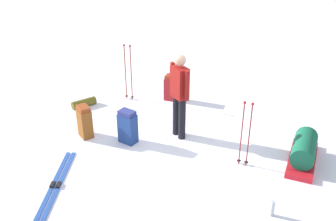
# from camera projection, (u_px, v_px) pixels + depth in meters

# --- Properties ---
(ground_plane) EXTENTS (80.00, 80.00, 0.00)m
(ground_plane) POSITION_uv_depth(u_px,v_px,m) (168.00, 143.00, 7.62)
(ground_plane) COLOR white
(skier_standing) EXTENTS (0.54, 0.32, 1.70)m
(skier_standing) POSITION_uv_depth(u_px,v_px,m) (179.00, 92.00, 7.40)
(skier_standing) COLOR black
(skier_standing) RESTS_ON ground_plane
(ski_pair_near) EXTENTS (1.24, 1.67, 0.05)m
(ski_pair_near) POSITION_uv_depth(u_px,v_px,m) (56.00, 186.00, 6.43)
(ski_pair_near) COLOR #2A50A3
(ski_pair_near) RESTS_ON ground_plane
(backpack_large_dark) EXTENTS (0.36, 0.31, 0.66)m
(backpack_large_dark) POSITION_uv_depth(u_px,v_px,m) (85.00, 122.00, 7.68)
(backpack_large_dark) COLOR brown
(backpack_large_dark) RESTS_ON ground_plane
(backpack_bright) EXTENTS (0.34, 0.24, 0.67)m
(backpack_bright) POSITION_uv_depth(u_px,v_px,m) (128.00, 127.00, 7.50)
(backpack_bright) COLOR navy
(backpack_bright) RESTS_ON ground_plane
(backpack_small_spare) EXTENTS (0.39, 0.34, 0.61)m
(backpack_small_spare) POSITION_uv_depth(u_px,v_px,m) (172.00, 88.00, 9.16)
(backpack_small_spare) COLOR maroon
(backpack_small_spare) RESTS_ON ground_plane
(ski_poles_planted_near) EXTENTS (0.20, 0.11, 1.23)m
(ski_poles_planted_near) POSITION_uv_depth(u_px,v_px,m) (246.00, 131.00, 6.67)
(ski_poles_planted_near) COLOR maroon
(ski_poles_planted_near) RESTS_ON ground_plane
(ski_poles_planted_far) EXTENTS (0.21, 0.11, 1.33)m
(ski_poles_planted_far) POSITION_uv_depth(u_px,v_px,m) (128.00, 70.00, 8.98)
(ski_poles_planted_far) COLOR maroon
(ski_poles_planted_far) RESTS_ON ground_plane
(gear_sled) EXTENTS (0.76, 1.31, 0.49)m
(gear_sled) POSITION_uv_depth(u_px,v_px,m) (304.00, 151.00, 6.95)
(gear_sled) COLOR red
(gear_sled) RESTS_ON ground_plane
(sleeping_mat_rolled) EXTENTS (0.33, 0.58, 0.18)m
(sleeping_mat_rolled) POSITION_uv_depth(u_px,v_px,m) (84.00, 103.00, 8.93)
(sleeping_mat_rolled) COLOR brown
(sleeping_mat_rolled) RESTS_ON ground_plane
(thermos_bottle) EXTENTS (0.07, 0.07, 0.26)m
(thermos_bottle) POSITION_uv_depth(u_px,v_px,m) (272.00, 208.00, 5.78)
(thermos_bottle) COLOR #B5BEC4
(thermos_bottle) RESTS_ON ground_plane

